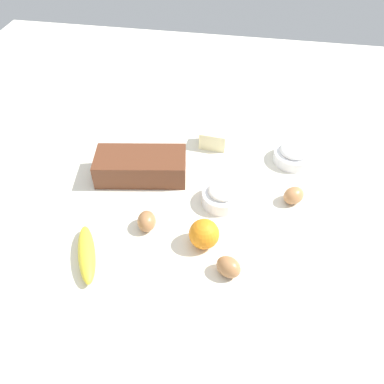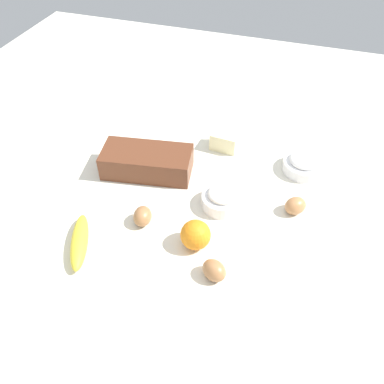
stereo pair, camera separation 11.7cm
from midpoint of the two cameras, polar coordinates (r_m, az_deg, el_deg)
name	(u,v)px [view 1 (the left image)]	position (r m, az deg, el deg)	size (l,w,h in m)	color
ground_plane	(192,204)	(1.21, -2.78, -1.83)	(2.40, 2.40, 0.02)	silver
loaf_pan	(141,166)	(1.28, -9.89, 3.56)	(0.30, 0.17, 0.08)	brown
flour_bowl	(222,195)	(1.18, 1.48, -0.63)	(0.12, 0.12, 0.06)	white
sugar_bowl	(294,154)	(1.35, 11.85, 5.15)	(0.13, 0.13, 0.06)	white
banana	(87,254)	(1.10, -17.71, -8.49)	(0.19, 0.04, 0.04)	yellow
orange_fruit	(204,234)	(1.06, -1.45, -6.12)	(0.08, 0.08, 0.08)	orange
butter_block	(214,138)	(1.39, 0.67, 7.49)	(0.09, 0.06, 0.06)	#F4EDB2
egg_near_butter	(294,195)	(1.21, 11.53, -0.61)	(0.05, 0.05, 0.06)	#B67B4B
egg_beside_bowl	(229,267)	(1.02, 1.87, -10.73)	(0.05, 0.05, 0.07)	#A87144
egg_loose	(147,221)	(1.13, -9.42, -4.24)	(0.05, 0.05, 0.06)	#A46E43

